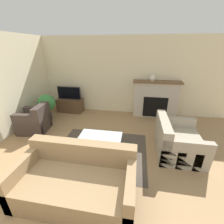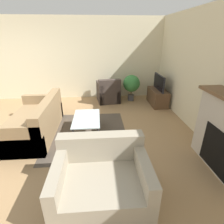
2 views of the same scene
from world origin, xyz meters
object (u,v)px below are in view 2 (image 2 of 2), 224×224
Objects in this scene: couch_loveseat at (102,181)px; couch_sectional at (35,122)px; armchair_by_window at (108,93)px; tv at (159,82)px; potted_plant at (131,84)px; coffee_table at (87,119)px.

couch_sectional is at bearing 128.13° from couch_loveseat.
couch_sectional is 2.24× the size of armchair_by_window.
tv is 4.02m from couch_loveseat.
armchair_by_window is at bearing 138.46° from couch_sectional.
tv reaches higher than potted_plant.
couch_loveseat is (1.88, 1.48, 0.00)m from couch_sectional.
couch_sectional and couch_loveseat have the same top height.
potted_plant is at bearing 147.15° from coffee_table.
potted_plant is (-2.08, 2.59, 0.30)m from couch_sectional.
couch_sectional is at bearing -51.22° from potted_plant.
armchair_by_window is at bearing -104.38° from tv.
potted_plant is at bearing -120.18° from tv.
tv reaches higher than armchair_by_window.
armchair_by_window is 0.84m from potted_plant.
potted_plant is (-2.19, 1.42, 0.22)m from coffee_table.
potted_plant reaches higher than coffee_table.
couch_loveseat is 4.13m from potted_plant.
armchair_by_window is 0.95× the size of potted_plant.
tv is 0.73× the size of couch_loveseat.
couch_sectional is at bearing -95.30° from coffee_table.
potted_plant reaches higher than armchair_by_window.
tv is 0.90× the size of coffee_table.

